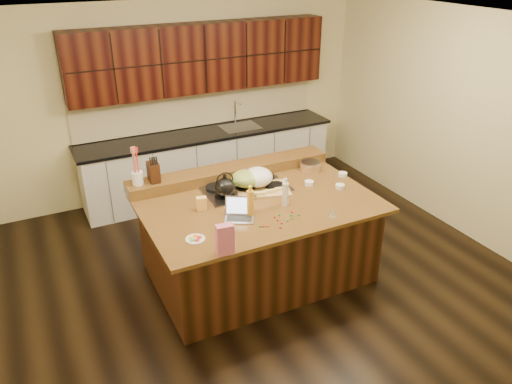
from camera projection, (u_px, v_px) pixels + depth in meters
name	position (u px, v px, depth m)	size (l,w,h in m)	color
room	(258.00, 163.00, 5.00)	(5.52, 5.02, 2.72)	black
island	(258.00, 238.00, 5.39)	(2.40, 1.60, 0.92)	black
back_ledge	(231.00, 171.00, 5.73)	(2.40, 0.30, 0.12)	black
cooktop	(246.00, 188.00, 5.42)	(0.92, 0.52, 0.05)	gray
back_counter	(207.00, 128.00, 7.07)	(3.70, 0.66, 2.40)	silver
kettle	(225.00, 187.00, 5.14)	(0.22, 0.22, 0.20)	black
green_bowl	(246.00, 179.00, 5.37)	(0.31, 0.31, 0.17)	olive
laptop	(239.00, 213.00, 4.85)	(0.36, 0.33, 0.20)	#B7B7BC
oil_bottle	(250.00, 203.00, 4.85)	(0.07, 0.07, 0.27)	orange
vinegar_bottle	(285.00, 194.00, 5.05)	(0.06, 0.06, 0.25)	silver
wooden_tray	(259.00, 180.00, 5.41)	(0.67, 0.57, 0.23)	tan
ramekin_a	(340.00, 186.00, 5.45)	(0.10, 0.10, 0.04)	white
ramekin_b	(343.00, 174.00, 5.73)	(0.10, 0.10, 0.04)	white
ramekin_c	(309.00, 183.00, 5.53)	(0.10, 0.10, 0.04)	white
strainer_bowl	(310.00, 167.00, 5.88)	(0.24, 0.24, 0.09)	#996B3F
kitchen_timer	(333.00, 212.00, 4.90)	(0.08, 0.08, 0.07)	silver
pink_bag	(225.00, 240.00, 4.24)	(0.15, 0.08, 0.28)	#CC607F
candy_plate	(195.00, 239.00, 4.50)	(0.18, 0.18, 0.01)	white
package_box	(202.00, 204.00, 4.98)	(0.10, 0.07, 0.14)	#F3B856
utensil_crock	(138.00, 178.00, 5.24)	(0.12, 0.12, 0.14)	white
knife_block	(153.00, 172.00, 5.30)	(0.11, 0.17, 0.21)	black
gumdrop_0	(282.00, 223.00, 4.76)	(0.02, 0.02, 0.02)	red
gumdrop_1	(299.00, 215.00, 4.90)	(0.02, 0.02, 0.02)	#198C26
gumdrop_2	(280.00, 228.00, 4.68)	(0.02, 0.02, 0.02)	red
gumdrop_3	(288.00, 221.00, 4.80)	(0.02, 0.02, 0.02)	#198C26
gumdrop_4	(275.00, 217.00, 4.86)	(0.02, 0.02, 0.02)	red
gumdrop_5	(292.00, 218.00, 4.84)	(0.02, 0.02, 0.02)	#198C26
gumdrop_6	(268.00, 226.00, 4.70)	(0.02, 0.02, 0.02)	red
gumdrop_7	(291.00, 215.00, 4.89)	(0.02, 0.02, 0.02)	#198C26
gumdrop_8	(292.00, 212.00, 4.95)	(0.02, 0.02, 0.02)	red
gumdrop_9	(260.00, 226.00, 4.70)	(0.02, 0.02, 0.02)	#198C26
gumdrop_10	(278.00, 220.00, 4.81)	(0.02, 0.02, 0.02)	red
gumdrop_11	(279.00, 215.00, 4.89)	(0.02, 0.02, 0.02)	#198C26
gumdrop_12	(263.00, 226.00, 4.70)	(0.02, 0.02, 0.02)	red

